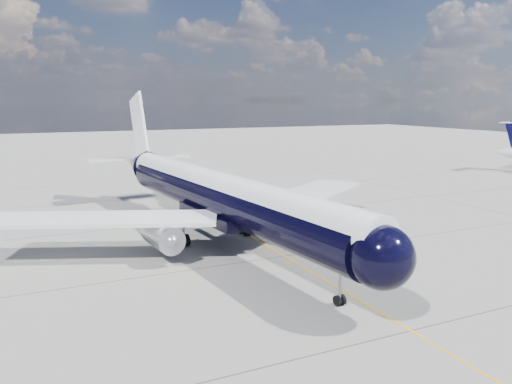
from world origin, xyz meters
The scene contains 3 objects.
ground centered at (0.00, 30.00, 0.00)m, with size 320.00×320.00×0.00m, color gray.
taxiway_centerline centered at (0.00, 25.00, 0.00)m, with size 0.16×160.00×0.01m, color #FFAE0D.
main_airliner centered at (-3.41, 16.99, 4.29)m, with size 39.14×47.87×13.83m.
Camera 1 is at (-18.86, -24.87, 12.68)m, focal length 35.00 mm.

